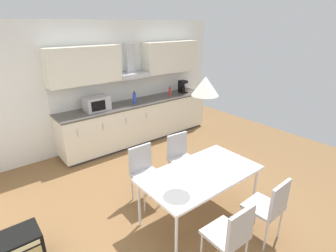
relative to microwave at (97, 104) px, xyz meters
name	(u,v)px	position (x,y,z in m)	size (l,w,h in m)	color
ground_plane	(191,207)	(0.24, -2.54, -1.06)	(7.69, 8.61, 0.02)	brown
wall_back	(98,86)	(0.24, 0.38, 0.26)	(6.15, 0.10, 2.62)	white
kitchen_counter	(138,121)	(0.96, 0.00, -0.59)	(3.58, 0.69, 0.91)	#333333
backsplash_tile	(130,89)	(0.96, 0.32, 0.10)	(3.56, 0.02, 0.48)	silver
upper_wall_cabinets	(132,61)	(0.96, 0.16, 0.73)	(3.56, 0.40, 0.71)	silver
microwave	(97,104)	(0.00, 0.00, 0.00)	(0.48, 0.35, 0.28)	#ADADB2
coffee_maker	(182,86)	(2.31, 0.03, 0.01)	(0.18, 0.19, 0.30)	black
bottle_red	(170,92)	(1.87, -0.02, -0.05)	(0.06, 0.06, 0.22)	red
bottle_blue	(134,98)	(0.86, -0.04, -0.03)	(0.07, 0.07, 0.26)	blue
dining_table	(201,175)	(0.17, -2.76, -0.37)	(1.59, 0.87, 0.72)	white
chair_far_right	(180,154)	(0.53, -1.95, -0.52)	(0.43, 0.43, 0.87)	#B2B2B7
chair_near_left	(232,233)	(-0.19, -3.58, -0.52)	(0.41, 0.41, 0.87)	#B2B2B7
chair_far_left	(144,169)	(-0.19, -1.95, -0.52)	(0.41, 0.41, 0.87)	#B2B2B7
chair_near_right	(270,205)	(0.53, -3.58, -0.52)	(0.41, 0.41, 0.87)	#B2B2B7
guitar_amp	(17,252)	(-1.98, -2.11, -0.83)	(0.52, 0.37, 0.44)	black
pendant_lamp	(205,86)	(0.17, -2.76, 0.83)	(0.32, 0.32, 0.22)	silver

